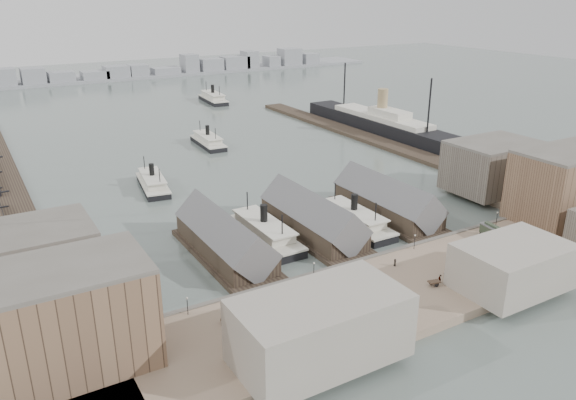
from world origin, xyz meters
TOP-DOWN VIEW (x-y plane):
  - ground at (0.00, 0.00)m, footprint 900.00×900.00m
  - quay at (0.00, -20.00)m, footprint 180.00×30.00m
  - seawall at (0.00, -5.20)m, footprint 180.00×1.20m
  - west_wharf at (-68.00, 100.00)m, footprint 10.00×220.00m
  - east_wharf at (78.00, 90.00)m, footprint 10.00×180.00m
  - ferry_shed_west at (-26.00, 16.88)m, footprint 14.00×42.00m
  - ferry_shed_center at (0.00, 16.88)m, footprint 14.00×42.00m
  - ferry_shed_east at (26.00, 16.88)m, footprint 14.00×42.00m
  - warehouse_west_front at (-70.00, -12.00)m, footprint 32.00×18.00m
  - warehouse_west_back at (-70.00, 18.00)m, footprint 26.00×20.00m
  - warehouse_east_front at (66.00, -12.00)m, footprint 30.00×18.00m
  - warehouse_east_back at (68.00, 15.00)m, footprint 28.00×20.00m
  - street_bldg_center at (20.00, -32.00)m, footprint 24.00×16.00m
  - street_bldg_west at (-30.00, -32.00)m, footprint 30.00×16.00m
  - lamp_post_far_w at (-45.00, -7.00)m, footprint 0.44×0.44m
  - lamp_post_near_w at (-15.00, -7.00)m, footprint 0.44×0.44m
  - lamp_post_near_e at (15.00, -7.00)m, footprint 0.44×0.44m
  - lamp_post_far_e at (45.00, -7.00)m, footprint 0.44×0.44m
  - far_shore at (-2.07, 334.14)m, footprint 500.00×40.00m
  - ferry_docked_west at (-13.00, 20.46)m, footprint 9.05×30.17m
  - ferry_docked_east at (13.00, 15.61)m, footprint 8.74×29.14m
  - ferry_open_near at (-25.58, 76.50)m, footprint 11.38×26.73m
  - ferry_open_mid at (12.34, 119.03)m, footprint 9.37×26.77m
  - ferry_open_far at (54.17, 210.68)m, footprint 11.68×31.38m
  - ocean_steamer at (92.00, 99.87)m, footprint 14.00×102.32m
  - tram at (36.53, -13.66)m, footprint 3.66×9.75m
  - horse_cart_left at (-38.05, -12.86)m, footprint 4.46×3.85m
  - horse_cart_center at (-9.95, -21.94)m, footprint 4.68×3.52m
  - horse_cart_right at (7.53, -23.03)m, footprint 4.73×2.45m
  - pedestrian_0 at (-55.35, -9.44)m, footprint 0.61×0.75m
  - pedestrian_1 at (-32.45, -23.11)m, footprint 0.84×0.68m
  - pedestrian_2 at (-14.47, -9.47)m, footprint 0.98×1.31m
  - pedestrian_3 at (-10.54, -24.12)m, footprint 0.52×1.08m
  - pedestrian_4 at (4.68, -11.70)m, footprint 1.03×0.89m
  - pedestrian_5 at (11.22, -21.25)m, footprint 0.70×0.75m
  - pedestrian_6 at (27.40, -11.96)m, footprint 0.93×0.96m
  - pedestrian_7 at (23.16, -25.77)m, footprint 1.16×1.12m
  - pedestrian_8 at (36.75, -15.75)m, footprint 1.13×0.95m
  - pedestrian_9 at (49.58, -18.85)m, footprint 0.95×0.86m
  - pedestrian_10 at (-24.65, -20.11)m, footprint 0.58×0.73m

SIDE VIEW (x-z plane):
  - ground at x=0.00m, z-range 0.00..0.00m
  - west_wharf at x=-68.00m, z-range 0.00..1.60m
  - east_wharf at x=78.00m, z-range 0.00..1.60m
  - quay at x=0.00m, z-range 0.00..2.00m
  - seawall at x=0.00m, z-range 0.00..2.30m
  - ferry_open_near at x=-25.58m, z-range -2.46..6.79m
  - ferry_open_mid at x=12.34m, z-range -2.50..6.92m
  - ferry_docked_east at x=13.00m, z-range -2.76..7.64m
  - ferry_docked_west at x=-13.00m, z-range -2.86..7.91m
  - ferry_open_far at x=54.17m, z-range -2.92..8.06m
  - horse_cart_right at x=7.53m, z-range 2.04..3.49m
  - horse_cart_left at x=-38.05m, z-range 2.03..3.52m
  - pedestrian_6 at x=27.40m, z-range 2.00..3.57m
  - horse_cart_center at x=-9.95m, z-range 2.03..3.54m
  - pedestrian_7 at x=23.16m, z-range 2.00..3.59m
  - pedestrian_9 at x=49.58m, z-range 2.00..3.63m
  - pedestrian_1 at x=-32.45m, z-range 2.00..3.65m
  - pedestrian_5 at x=11.22m, z-range 2.00..3.66m
  - pedestrian_4 at x=4.68m, z-range 2.00..3.79m
  - pedestrian_3 at x=-10.54m, z-range 2.00..3.79m
  - pedestrian_2 at x=-14.47m, z-range 2.00..3.80m
  - pedestrian_10 at x=-24.65m, z-range 2.00..3.81m
  - pedestrian_8 at x=36.75m, z-range 2.00..3.81m
  - pedestrian_0 at x=-55.35m, z-range 2.00..3.82m
  - tram at x=36.53m, z-range 2.04..5.42m
  - far_shore at x=-2.07m, z-range -3.96..11.77m
  - ocean_steamer at x=92.00m, z-range -5.83..14.63m
  - ferry_shed_west at x=-26.00m, z-range -1.66..10.94m
  - ferry_shed_center at x=0.00m, z-range -1.66..10.94m
  - ferry_shed_east at x=26.00m, z-range -1.66..10.94m
  - lamp_post_far_w at x=-45.00m, z-range 2.75..6.67m
  - lamp_post_near_w at x=-15.00m, z-range 2.75..6.67m
  - lamp_post_near_e at x=15.00m, z-range 2.75..6.67m
  - lamp_post_far_e at x=45.00m, z-range 2.75..6.67m
  - street_bldg_center at x=20.00m, z-range 2.00..12.00m
  - street_bldg_west at x=-30.00m, z-range 2.00..14.00m
  - warehouse_west_back at x=-70.00m, z-range 2.00..16.00m
  - warehouse_east_back at x=68.00m, z-range 2.00..17.00m
  - warehouse_west_front at x=-70.00m, z-range 2.00..20.00m
  - warehouse_east_front at x=66.00m, z-range 2.00..21.00m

